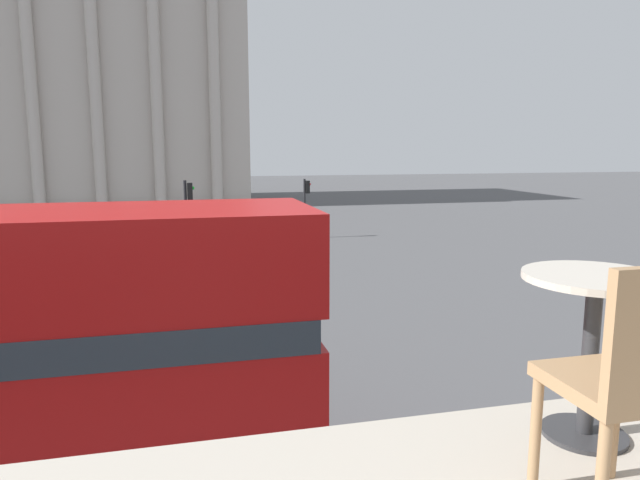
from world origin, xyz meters
TOP-DOWN VIEW (x-y plane):
  - cafe_dining_table at (1.77, -0.35)m, footprint 0.60×0.60m
  - cafe_chair_0 at (1.48, -0.88)m, footprint 0.40×0.40m
  - plaza_building_left at (-8.40, 53.87)m, footprint 29.15×16.25m
  - traffic_light_mid at (0.30, 20.18)m, footprint 0.42×0.24m
  - traffic_light_far at (6.76, 28.32)m, footprint 0.42×0.24m
  - pedestrian_black at (-4.77, 26.17)m, footprint 0.32×0.32m

SIDE VIEW (x-z plane):
  - pedestrian_black at x=-4.77m, z-range 0.11..1.72m
  - traffic_light_far at x=6.76m, z-range 0.52..3.82m
  - traffic_light_mid at x=0.30m, z-range 0.58..4.32m
  - cafe_chair_0 at x=1.48m, z-range 3.77..4.68m
  - cafe_dining_table at x=1.77m, z-range 3.88..4.61m
  - plaza_building_left at x=-8.40m, z-range -0.01..26.18m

